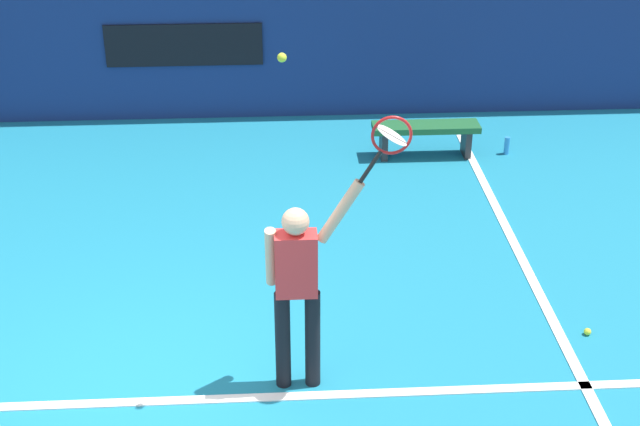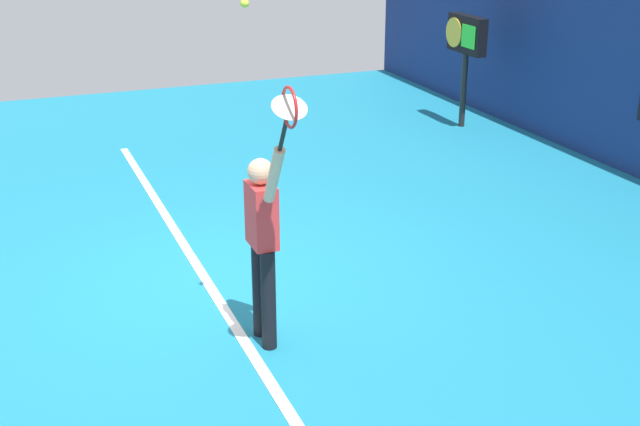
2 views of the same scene
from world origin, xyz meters
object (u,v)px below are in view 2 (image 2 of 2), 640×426
(tennis_racket, at_px, (289,111))
(scoreboard_clock, at_px, (466,40))
(tennis_player, at_px, (263,236))
(tennis_ball, at_px, (245,3))

(tennis_racket, height_order, scoreboard_clock, tennis_racket)
(tennis_racket, bearing_deg, scoreboard_clock, 139.83)
(tennis_player, height_order, tennis_racket, tennis_racket)
(tennis_player, distance_m, tennis_racket, 1.43)
(scoreboard_clock, bearing_deg, tennis_ball, -44.32)
(tennis_player, distance_m, scoreboard_clock, 7.77)
(tennis_player, relative_size, tennis_ball, 28.39)
(tennis_player, height_order, tennis_ball, tennis_ball)
(tennis_ball, xyz_separation_m, scoreboard_clock, (-5.54, 5.41, -1.48))
(scoreboard_clock, bearing_deg, tennis_player, -43.49)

